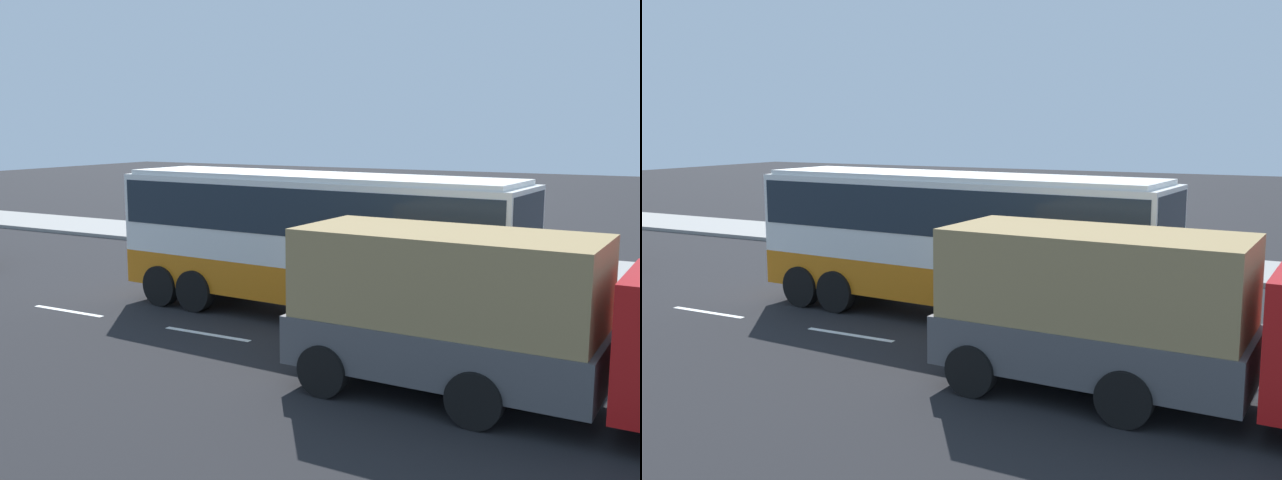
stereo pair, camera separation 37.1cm
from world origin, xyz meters
TOP-DOWN VIEW (x-y plane):
  - ground_plane at (0.00, 0.00)m, footprint 120.00×120.00m
  - sidewalk_curb at (0.00, 9.74)m, footprint 80.00×4.00m
  - lane_centreline at (3.44, -2.12)m, footprint 35.23×0.16m
  - coach_bus at (-1.65, 0.44)m, footprint 10.87×3.14m
  - cargo_truck at (4.10, -3.27)m, footprint 7.92×2.86m
  - pedestrian_near_curb at (-4.21, 9.05)m, footprint 0.32×0.32m

SIDE VIEW (x-z plane):
  - ground_plane at x=0.00m, z-range 0.00..0.00m
  - lane_centreline at x=3.44m, z-range 0.00..0.01m
  - sidewalk_curb at x=0.00m, z-range 0.00..0.15m
  - pedestrian_near_curb at x=-4.21m, z-range 0.29..2.02m
  - cargo_truck at x=4.10m, z-range 0.13..3.13m
  - coach_bus at x=-1.65m, z-range 0.43..4.08m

